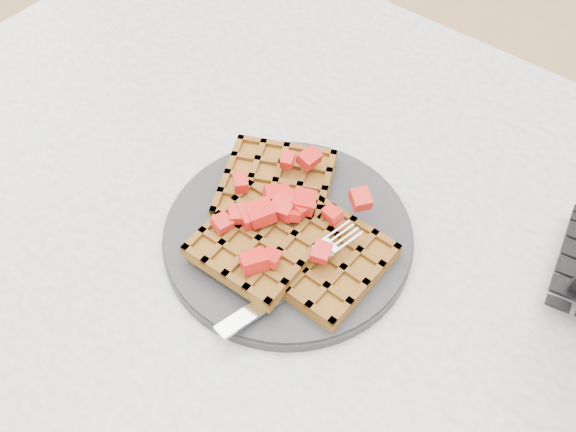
# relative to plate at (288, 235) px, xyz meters

# --- Properties ---
(table) EXTENTS (1.20, 0.80, 0.75)m
(table) POSITION_rel_plate_xyz_m (0.04, 0.03, -0.12)
(table) COLOR silver
(table) RESTS_ON ground
(plate) EXTENTS (0.26, 0.26, 0.02)m
(plate) POSITION_rel_plate_xyz_m (0.00, 0.00, 0.00)
(plate) COLOR black
(plate) RESTS_ON table
(waffles) EXTENTS (0.23, 0.21, 0.03)m
(waffles) POSITION_rel_plate_xyz_m (0.00, -0.00, 0.02)
(waffles) COLOR brown
(waffles) RESTS_ON plate
(strawberry_pile) EXTENTS (0.15, 0.15, 0.02)m
(strawberry_pile) POSITION_rel_plate_xyz_m (0.00, 0.00, 0.05)
(strawberry_pile) COLOR #9B0000
(strawberry_pile) RESTS_ON waffles
(fork) EXTENTS (0.06, 0.18, 0.02)m
(fork) POSITION_rel_plate_xyz_m (0.05, -0.04, 0.02)
(fork) COLOR silver
(fork) RESTS_ON plate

